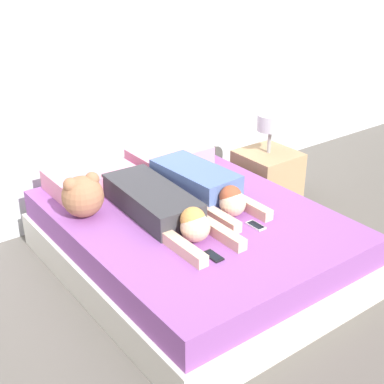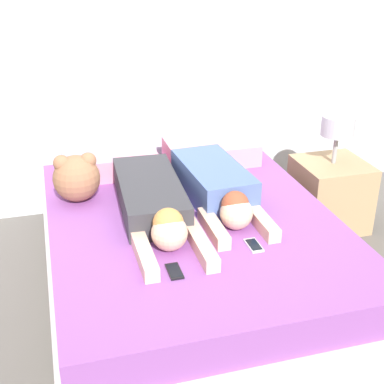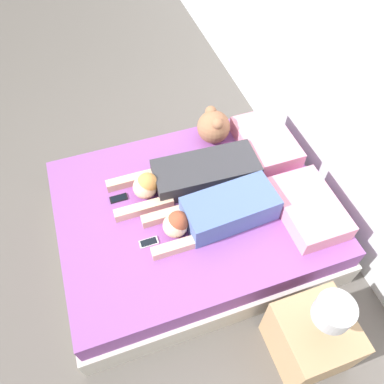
{
  "view_description": "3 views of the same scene",
  "coord_description": "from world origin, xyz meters",
  "px_view_note": "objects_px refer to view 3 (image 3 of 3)",
  "views": [
    {
      "loc": [
        -1.86,
        -2.5,
        2.07
      ],
      "look_at": [
        0.0,
        0.0,
        0.58
      ],
      "focal_mm": 50.0,
      "sensor_mm": 36.0,
      "label": 1
    },
    {
      "loc": [
        -0.71,
        -2.51,
        1.81
      ],
      "look_at": [
        0.0,
        0.0,
        0.58
      ],
      "focal_mm": 50.0,
      "sensor_mm": 36.0,
      "label": 2
    },
    {
      "loc": [
        1.5,
        -0.52,
        2.7
      ],
      "look_at": [
        0.0,
        0.0,
        0.58
      ],
      "focal_mm": 35.0,
      "sensor_mm": 36.0,
      "label": 3
    }
  ],
  "objects_px": {
    "bed": "(192,220)",
    "person_left": "(191,175)",
    "person_right": "(218,212)",
    "plush_toy": "(214,126)",
    "pillow_head_left": "(266,142)",
    "pillow_head_right": "(308,208)",
    "nightstand": "(312,337)",
    "cell_phone_right": "(149,242)",
    "cell_phone_left": "(119,198)"
  },
  "relations": [
    {
      "from": "person_right",
      "to": "nightstand",
      "type": "height_order",
      "value": "nightstand"
    },
    {
      "from": "pillow_head_left",
      "to": "pillow_head_right",
      "type": "xyz_separation_m",
      "value": [
        0.69,
        0.0,
        0.0
      ]
    },
    {
      "from": "pillow_head_right",
      "to": "cell_phone_left",
      "type": "distance_m",
      "value": 1.39
    },
    {
      "from": "cell_phone_left",
      "to": "bed",
      "type": "bearing_deg",
      "value": 65.82
    },
    {
      "from": "bed",
      "to": "plush_toy",
      "type": "bearing_deg",
      "value": 146.31
    },
    {
      "from": "pillow_head_right",
      "to": "person_left",
      "type": "relative_size",
      "value": 0.52
    },
    {
      "from": "person_right",
      "to": "plush_toy",
      "type": "bearing_deg",
      "value": 161.05
    },
    {
      "from": "bed",
      "to": "plush_toy",
      "type": "relative_size",
      "value": 7.08
    },
    {
      "from": "pillow_head_right",
      "to": "person_right",
      "type": "distance_m",
      "value": 0.65
    },
    {
      "from": "person_right",
      "to": "pillow_head_right",
      "type": "bearing_deg",
      "value": 75.98
    },
    {
      "from": "cell_phone_right",
      "to": "plush_toy",
      "type": "bearing_deg",
      "value": 135.62
    },
    {
      "from": "bed",
      "to": "cell_phone_left",
      "type": "xyz_separation_m",
      "value": [
        -0.23,
        -0.5,
        0.23
      ]
    },
    {
      "from": "cell_phone_right",
      "to": "pillow_head_right",
      "type": "bearing_deg",
      "value": 83.2
    },
    {
      "from": "bed",
      "to": "pillow_head_right",
      "type": "distance_m",
      "value": 0.88
    },
    {
      "from": "cell_phone_left",
      "to": "nightstand",
      "type": "relative_size",
      "value": 0.17
    },
    {
      "from": "bed",
      "to": "pillow_head_left",
      "type": "bearing_deg",
      "value": 114.58
    },
    {
      "from": "pillow_head_left",
      "to": "nightstand",
      "type": "relative_size",
      "value": 0.76
    },
    {
      "from": "cell_phone_right",
      "to": "nightstand",
      "type": "xyz_separation_m",
      "value": [
        0.89,
        0.81,
        -0.17
      ]
    },
    {
      "from": "bed",
      "to": "pillow_head_right",
      "type": "relative_size",
      "value": 3.38
    },
    {
      "from": "pillow_head_right",
      "to": "cell_phone_left",
      "type": "relative_size",
      "value": 4.58
    },
    {
      "from": "person_left",
      "to": "plush_toy",
      "type": "bearing_deg",
      "value": 139.62
    },
    {
      "from": "cell_phone_right",
      "to": "pillow_head_left",
      "type": "bearing_deg",
      "value": 115.92
    },
    {
      "from": "pillow_head_right",
      "to": "nightstand",
      "type": "bearing_deg",
      "value": -23.95
    },
    {
      "from": "bed",
      "to": "plush_toy",
      "type": "xyz_separation_m",
      "value": [
        -0.58,
        0.39,
        0.36
      ]
    },
    {
      "from": "person_right",
      "to": "cell_phone_right",
      "type": "relative_size",
      "value": 7.21
    },
    {
      "from": "pillow_head_left",
      "to": "cell_phone_right",
      "type": "bearing_deg",
      "value": -64.08
    },
    {
      "from": "cell_phone_left",
      "to": "nightstand",
      "type": "xyz_separation_m",
      "value": [
        1.33,
        0.92,
        -0.17
      ]
    },
    {
      "from": "bed",
      "to": "nightstand",
      "type": "bearing_deg",
      "value": 20.93
    },
    {
      "from": "cell_phone_left",
      "to": "plush_toy",
      "type": "relative_size",
      "value": 0.46
    },
    {
      "from": "pillow_head_right",
      "to": "cell_phone_left",
      "type": "xyz_separation_m",
      "value": [
        -0.57,
        -1.26,
        -0.07
      ]
    },
    {
      "from": "plush_toy",
      "to": "person_left",
      "type": "bearing_deg",
      "value": -40.38
    },
    {
      "from": "pillow_head_left",
      "to": "pillow_head_right",
      "type": "height_order",
      "value": "same"
    },
    {
      "from": "pillow_head_left",
      "to": "person_right",
      "type": "xyz_separation_m",
      "value": [
        0.53,
        -0.63,
        0.03
      ]
    },
    {
      "from": "bed",
      "to": "person_right",
      "type": "relative_size",
      "value": 2.15
    },
    {
      "from": "pillow_head_left",
      "to": "plush_toy",
      "type": "height_order",
      "value": "plush_toy"
    },
    {
      "from": "pillow_head_right",
      "to": "nightstand",
      "type": "xyz_separation_m",
      "value": [
        0.76,
        -0.34,
        -0.24
      ]
    },
    {
      "from": "person_left",
      "to": "pillow_head_right",
      "type": "bearing_deg",
      "value": 51.96
    },
    {
      "from": "pillow_head_left",
      "to": "bed",
      "type": "bearing_deg",
      "value": -65.42
    },
    {
      "from": "plush_toy",
      "to": "pillow_head_left",
      "type": "bearing_deg",
      "value": 57.19
    },
    {
      "from": "pillow_head_left",
      "to": "person_left",
      "type": "relative_size",
      "value": 0.52
    },
    {
      "from": "pillow_head_right",
      "to": "plush_toy",
      "type": "distance_m",
      "value": 1.0
    },
    {
      "from": "pillow_head_right",
      "to": "person_right",
      "type": "xyz_separation_m",
      "value": [
        -0.16,
        -0.63,
        0.03
      ]
    },
    {
      "from": "nightstand",
      "to": "bed",
      "type": "bearing_deg",
      "value": -159.07
    },
    {
      "from": "person_right",
      "to": "nightstand",
      "type": "xyz_separation_m",
      "value": [
        0.91,
        0.3,
        -0.27
      ]
    },
    {
      "from": "person_left",
      "to": "person_right",
      "type": "distance_m",
      "value": 0.39
    },
    {
      "from": "pillow_head_left",
      "to": "person_left",
      "type": "distance_m",
      "value": 0.71
    },
    {
      "from": "person_left",
      "to": "nightstand",
      "type": "height_order",
      "value": "nightstand"
    },
    {
      "from": "bed",
      "to": "person_left",
      "type": "distance_m",
      "value": 0.37
    },
    {
      "from": "person_left",
      "to": "bed",
      "type": "bearing_deg",
      "value": -17.16
    },
    {
      "from": "plush_toy",
      "to": "cell_phone_right",
      "type": "bearing_deg",
      "value": -44.38
    }
  ]
}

